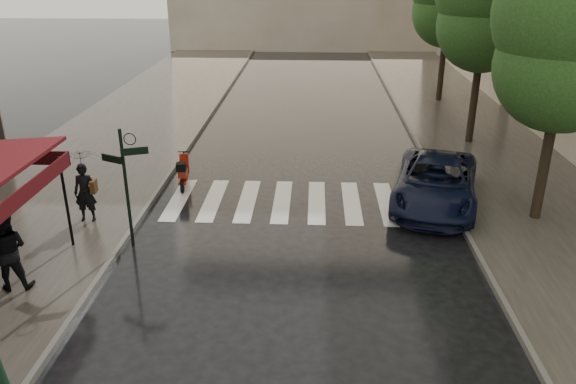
# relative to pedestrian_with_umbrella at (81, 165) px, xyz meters

# --- Properties ---
(ground) EXTENTS (120.00, 120.00, 0.00)m
(ground) POSITION_rel_pedestrian_with_umbrella_xyz_m (2.78, -4.19, -1.74)
(ground) COLOR black
(ground) RESTS_ON ground
(sidewalk_near) EXTENTS (6.00, 60.00, 0.12)m
(sidewalk_near) POSITION_rel_pedestrian_with_umbrella_xyz_m (-1.72, 7.81, -1.68)
(sidewalk_near) COLOR #38332D
(sidewalk_near) RESTS_ON ground
(sidewalk_far) EXTENTS (5.50, 60.00, 0.12)m
(sidewalk_far) POSITION_rel_pedestrian_with_umbrella_xyz_m (13.03, 7.81, -1.68)
(sidewalk_far) COLOR #38332D
(sidewalk_far) RESTS_ON ground
(curb_near) EXTENTS (0.12, 60.00, 0.16)m
(curb_near) POSITION_rel_pedestrian_with_umbrella_xyz_m (1.33, 7.81, -1.67)
(curb_near) COLOR #595651
(curb_near) RESTS_ON ground
(curb_far) EXTENTS (0.12, 60.00, 0.16)m
(curb_far) POSITION_rel_pedestrian_with_umbrella_xyz_m (10.23, 7.81, -1.67)
(curb_far) COLOR #595651
(curb_far) RESTS_ON ground
(crosswalk) EXTENTS (7.85, 3.20, 0.01)m
(crosswalk) POSITION_rel_pedestrian_with_umbrella_xyz_m (5.76, 1.81, -1.73)
(crosswalk) COLOR silver
(crosswalk) RESTS_ON ground
(signpost) EXTENTS (1.17, 0.29, 3.10)m
(signpost) POSITION_rel_pedestrian_with_umbrella_xyz_m (1.59, -1.19, 0.09)
(signpost) COLOR black
(signpost) RESTS_ON ground
(tree_near) EXTENTS (3.80, 3.80, 7.99)m
(tree_near) POSITION_rel_pedestrian_with_umbrella_xyz_m (12.38, 0.81, 3.58)
(tree_near) COLOR black
(tree_near) RESTS_ON sidewalk_far
(pedestrian_with_umbrella) EXTENTS (1.04, 1.05, 2.44)m
(pedestrian_with_umbrella) POSITION_rel_pedestrian_with_umbrella_xyz_m (0.00, 0.00, 0.00)
(pedestrian_with_umbrella) COLOR black
(pedestrian_with_umbrella) RESTS_ON sidewalk_near
(pedestrian_terrace) EXTENTS (1.01, 0.87, 1.81)m
(pedestrian_terrace) POSITION_rel_pedestrian_with_umbrella_xyz_m (-0.37, -3.43, -0.72)
(pedestrian_terrace) COLOR black
(pedestrian_terrace) RESTS_ON sidewalk_near
(scooter) EXTENTS (0.48, 1.53, 1.01)m
(scooter) POSITION_rel_pedestrian_with_umbrella_xyz_m (2.02, 2.85, -1.27)
(scooter) COLOR black
(scooter) RESTS_ON ground
(parked_car) EXTENTS (3.44, 5.39, 1.38)m
(parked_car) POSITION_rel_pedestrian_with_umbrella_xyz_m (9.78, 1.84, -1.05)
(parked_car) COLOR black
(parked_car) RESTS_ON ground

